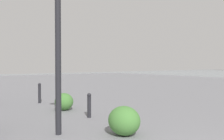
{
  "coord_description": "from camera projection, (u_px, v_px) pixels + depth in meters",
  "views": [
    {
      "loc": [
        -0.98,
        2.79,
        1.66
      ],
      "look_at": [
        8.56,
        -4.49,
        1.38
      ],
      "focal_mm": 36.27,
      "sensor_mm": 36.0,
      "label": 1
    }
  ],
  "objects": [
    {
      "name": "shrub_low",
      "position": [
        124.0,
        121.0,
        5.32
      ],
      "size": [
        0.81,
        0.73,
        0.68
      ],
      "color": "#477F38",
      "rests_on": "ground"
    },
    {
      "name": "shrub_round",
      "position": [
        64.0,
        102.0,
        8.26
      ],
      "size": [
        0.73,
        0.66,
        0.62
      ],
      "color": "#477F38",
      "rests_on": "ground"
    },
    {
      "name": "bollard_near",
      "position": [
        89.0,
        105.0,
        7.1
      ],
      "size": [
        0.13,
        0.13,
        0.77
      ],
      "color": "#232328",
      "rests_on": "ground"
    },
    {
      "name": "lamppost",
      "position": [
        58.0,
        23.0,
        5.33
      ],
      "size": [
        0.98,
        0.28,
        3.96
      ],
      "color": "#232328",
      "rests_on": "ground"
    },
    {
      "name": "bollard_mid",
      "position": [
        40.0,
        93.0,
        9.79
      ],
      "size": [
        0.13,
        0.13,
        0.87
      ],
      "color": "#232328",
      "rests_on": "ground"
    }
  ]
}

